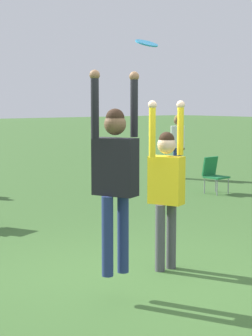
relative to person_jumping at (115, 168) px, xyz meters
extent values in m
plane|color=#3D662D|center=(0.57, 0.24, -1.39)|extent=(120.00, 120.00, 0.00)
cylinder|color=navy|center=(-0.10, 0.00, -0.70)|extent=(0.12, 0.12, 0.83)
cylinder|color=navy|center=(0.10, 0.00, -0.70)|extent=(0.12, 0.12, 0.83)
cube|color=black|center=(0.00, 0.00, 0.02)|extent=(0.35, 0.50, 0.59)
sphere|color=brown|center=(0.00, 0.00, 0.45)|extent=(0.23, 0.23, 0.23)
sphere|color=black|center=(0.00, 0.00, 0.51)|extent=(0.19, 0.19, 0.19)
cylinder|color=black|center=(-0.25, 0.00, 0.62)|extent=(0.08, 0.08, 0.63)
sphere|color=brown|center=(-0.25, 0.00, 0.94)|extent=(0.10, 0.10, 0.10)
cylinder|color=black|center=(0.25, 0.00, 0.62)|extent=(0.08, 0.08, 0.63)
sphere|color=brown|center=(0.25, 0.00, 0.94)|extent=(0.10, 0.10, 0.10)
cylinder|color=#4C4C51|center=(1.03, 0.44, -0.97)|extent=(0.12, 0.12, 0.82)
cylinder|color=#4C4C51|center=(1.22, 0.44, -0.97)|extent=(0.12, 0.12, 0.82)
cube|color=yellow|center=(1.13, 0.44, -0.27)|extent=(0.34, 0.46, 0.58)
sphere|color=beige|center=(1.13, 0.44, 0.16)|extent=(0.22, 0.22, 0.22)
sphere|color=black|center=(1.13, 0.44, 0.22)|extent=(0.19, 0.19, 0.19)
cylinder|color=yellow|center=(0.90, 0.44, 0.33)|extent=(0.08, 0.08, 0.62)
sphere|color=beige|center=(0.90, 0.44, 0.64)|extent=(0.10, 0.10, 0.10)
cylinder|color=yellow|center=(1.36, 0.44, 0.33)|extent=(0.08, 0.08, 0.62)
sphere|color=beige|center=(1.36, 0.44, 0.64)|extent=(0.10, 0.10, 0.10)
cylinder|color=#2D9EDB|center=(0.50, 0.10, 1.30)|extent=(0.25, 0.24, 0.10)
cylinder|color=gray|center=(5.80, 3.76, -1.19)|extent=(0.02, 0.02, 0.39)
cylinder|color=gray|center=(6.18, 3.76, -1.19)|extent=(0.02, 0.02, 0.39)
cylinder|color=gray|center=(5.80, 4.14, -1.19)|extent=(0.02, 0.02, 0.39)
cylinder|color=gray|center=(6.18, 4.14, -1.19)|extent=(0.02, 0.02, 0.39)
cube|color=#1E753D|center=(5.99, 3.95, -1.01)|extent=(0.46, 0.46, 0.04)
cube|color=#1E753D|center=(5.99, 4.15, -0.78)|extent=(0.45, 0.12, 0.43)
cylinder|color=navy|center=(7.03, 6.36, -0.97)|extent=(0.12, 0.12, 0.83)
cylinder|color=navy|center=(7.20, 6.36, -0.97)|extent=(0.12, 0.12, 0.83)
cube|color=white|center=(7.12, 6.36, -0.26)|extent=(0.39, 0.40, 0.59)
sphere|color=brown|center=(7.12, 6.36, 0.18)|extent=(0.23, 0.23, 0.23)
sphere|color=olive|center=(7.12, 6.36, 0.24)|extent=(0.19, 0.19, 0.19)
cylinder|color=white|center=(6.91, 6.36, -0.28)|extent=(0.08, 0.08, 0.62)
sphere|color=brown|center=(6.91, 6.36, -0.59)|extent=(0.10, 0.10, 0.10)
cylinder|color=white|center=(7.32, 6.36, -0.28)|extent=(0.08, 0.08, 0.62)
sphere|color=brown|center=(7.32, 6.36, -0.59)|extent=(0.10, 0.10, 0.10)
camera|label=1|loc=(-3.51, -4.49, 0.67)|focal=60.00mm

